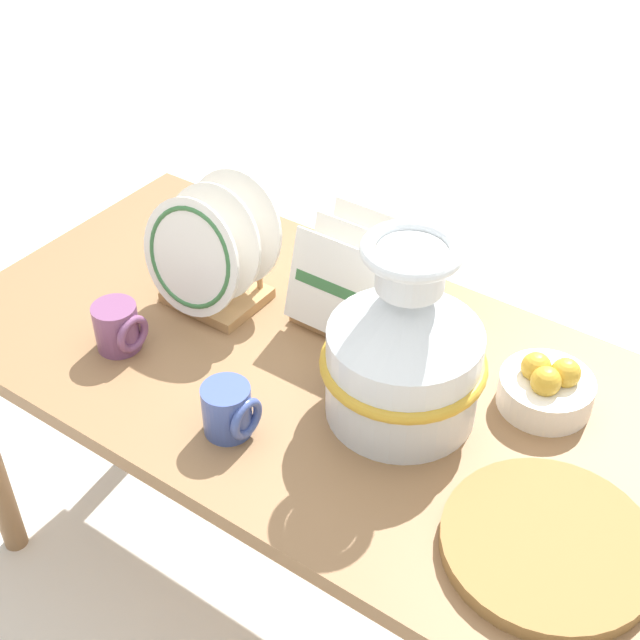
{
  "coord_description": "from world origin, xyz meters",
  "views": [
    {
      "loc": [
        0.71,
        -1.01,
        1.79
      ],
      "look_at": [
        0.0,
        0.0,
        0.8
      ],
      "focal_mm": 50.0,
      "sensor_mm": 36.0,
      "label": 1
    }
  ],
  "objects_px": {
    "dish_rack_square_plates": "(350,291)",
    "mug_plum_glaze": "(119,328)",
    "ceramic_vase": "(405,347)",
    "mug_cobalt_glaze": "(229,410)",
    "dish_rack_round_plates": "(210,260)",
    "fruit_bowl": "(546,388)",
    "wicker_charger_stack": "(548,544)"
  },
  "relations": [
    {
      "from": "dish_rack_round_plates",
      "to": "wicker_charger_stack",
      "type": "height_order",
      "value": "dish_rack_round_plates"
    },
    {
      "from": "dish_rack_square_plates",
      "to": "wicker_charger_stack",
      "type": "height_order",
      "value": "dish_rack_square_plates"
    },
    {
      "from": "mug_plum_glaze",
      "to": "fruit_bowl",
      "type": "height_order",
      "value": "fruit_bowl"
    },
    {
      "from": "ceramic_vase",
      "to": "mug_plum_glaze",
      "type": "height_order",
      "value": "ceramic_vase"
    },
    {
      "from": "dish_rack_round_plates",
      "to": "mug_cobalt_glaze",
      "type": "xyz_separation_m",
      "value": [
        0.26,
        -0.26,
        -0.06
      ]
    },
    {
      "from": "ceramic_vase",
      "to": "wicker_charger_stack",
      "type": "bearing_deg",
      "value": -21.39
    },
    {
      "from": "ceramic_vase",
      "to": "fruit_bowl",
      "type": "height_order",
      "value": "ceramic_vase"
    },
    {
      "from": "ceramic_vase",
      "to": "mug_cobalt_glaze",
      "type": "xyz_separation_m",
      "value": [
        -0.21,
        -0.21,
        -0.1
      ]
    },
    {
      "from": "mug_cobalt_glaze",
      "to": "mug_plum_glaze",
      "type": "distance_m",
      "value": 0.32
    },
    {
      "from": "ceramic_vase",
      "to": "wicker_charger_stack",
      "type": "xyz_separation_m",
      "value": [
        0.33,
        -0.13,
        -0.13
      ]
    },
    {
      "from": "dish_rack_square_plates",
      "to": "mug_plum_glaze",
      "type": "xyz_separation_m",
      "value": [
        -0.31,
        -0.32,
        -0.02
      ]
    },
    {
      "from": "mug_cobalt_glaze",
      "to": "wicker_charger_stack",
      "type": "bearing_deg",
      "value": 8.23
    },
    {
      "from": "ceramic_vase",
      "to": "mug_cobalt_glaze",
      "type": "bearing_deg",
      "value": -135.13
    },
    {
      "from": "dish_rack_round_plates",
      "to": "dish_rack_square_plates",
      "type": "relative_size",
      "value": 1.24
    },
    {
      "from": "ceramic_vase",
      "to": "mug_cobalt_glaze",
      "type": "height_order",
      "value": "ceramic_vase"
    },
    {
      "from": "mug_cobalt_glaze",
      "to": "fruit_bowl",
      "type": "relative_size",
      "value": 0.57
    },
    {
      "from": "dish_rack_round_plates",
      "to": "mug_plum_glaze",
      "type": "height_order",
      "value": "dish_rack_round_plates"
    },
    {
      "from": "ceramic_vase",
      "to": "mug_plum_glaze",
      "type": "relative_size",
      "value": 3.71
    },
    {
      "from": "dish_rack_round_plates",
      "to": "dish_rack_square_plates",
      "type": "bearing_deg",
      "value": 24.34
    },
    {
      "from": "ceramic_vase",
      "to": "dish_rack_square_plates",
      "type": "bearing_deg",
      "value": 142.74
    },
    {
      "from": "fruit_bowl",
      "to": "dish_rack_round_plates",
      "type": "bearing_deg",
      "value": -170.85
    },
    {
      "from": "dish_rack_square_plates",
      "to": "mug_plum_glaze",
      "type": "height_order",
      "value": "dish_rack_square_plates"
    },
    {
      "from": "ceramic_vase",
      "to": "mug_cobalt_glaze",
      "type": "relative_size",
      "value": 3.71
    },
    {
      "from": "dish_rack_square_plates",
      "to": "mug_cobalt_glaze",
      "type": "xyz_separation_m",
      "value": [
        0.01,
        -0.37,
        -0.02
      ]
    },
    {
      "from": "fruit_bowl",
      "to": "dish_rack_square_plates",
      "type": "bearing_deg",
      "value": 179.06
    },
    {
      "from": "mug_plum_glaze",
      "to": "fruit_bowl",
      "type": "relative_size",
      "value": 0.57
    },
    {
      "from": "dish_rack_square_plates",
      "to": "ceramic_vase",
      "type": "bearing_deg",
      "value": -37.26
    },
    {
      "from": "ceramic_vase",
      "to": "dish_rack_square_plates",
      "type": "distance_m",
      "value": 0.28
    },
    {
      "from": "dish_rack_square_plates",
      "to": "mug_plum_glaze",
      "type": "distance_m",
      "value": 0.44
    },
    {
      "from": "dish_rack_round_plates",
      "to": "mug_cobalt_glaze",
      "type": "distance_m",
      "value": 0.37
    },
    {
      "from": "mug_cobalt_glaze",
      "to": "mug_plum_glaze",
      "type": "height_order",
      "value": "same"
    },
    {
      "from": "wicker_charger_stack",
      "to": "mug_plum_glaze",
      "type": "bearing_deg",
      "value": -178.19
    }
  ]
}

